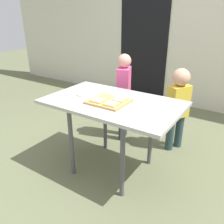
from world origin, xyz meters
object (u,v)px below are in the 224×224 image
pizza_slice_near_left (98,100)px  child_left (124,92)px  plate_white_left (87,93)px  pizza_slice_near_right (112,104)px  cutting_board (108,101)px  pizza_slice_far_right (119,99)px  child_right (178,104)px  dining_table (112,108)px

pizza_slice_near_left → child_left: size_ratio=0.11×
plate_white_left → child_left: child_left is taller
pizza_slice_near_right → plate_white_left: (-0.40, 0.15, -0.02)m
cutting_board → pizza_slice_far_right: (0.07, 0.06, 0.02)m
plate_white_left → cutting_board: bearing=-14.1°
cutting_board → pizza_slice_near_left: size_ratio=2.91×
pizza_slice_near_right → child_left: child_left is taller
pizza_slice_far_right → child_right: child_right is taller
cutting_board → plate_white_left: 0.33m
pizza_slice_far_right → pizza_slice_near_right: 0.13m
dining_table → child_left: size_ratio=1.17×
dining_table → pizza_slice_near_left: size_ratio=10.52×
pizza_slice_far_right → plate_white_left: pizza_slice_far_right is taller
pizza_slice_near_right → child_right: bearing=69.3°
pizza_slice_near_left → child_right: child_right is taller
pizza_slice_far_right → child_right: size_ratio=0.13×
pizza_slice_near_left → dining_table: bearing=53.8°
cutting_board → pizza_slice_near_left: 0.10m
pizza_slice_near_right → cutting_board: bearing=138.3°
pizza_slice_near_left → child_left: child_left is taller
pizza_slice_near_left → child_right: bearing=60.8°
dining_table → plate_white_left: (-0.33, 0.03, 0.08)m
plate_white_left → child_right: (0.72, 0.71, -0.19)m
plate_white_left → pizza_slice_near_left: bearing=-30.4°
cutting_board → pizza_slice_far_right: 0.09m
child_left → child_right: (0.64, 0.11, -0.05)m
cutting_board → plate_white_left: (-0.32, 0.08, -0.00)m
plate_white_left → dining_table: bearing=-5.1°
dining_table → pizza_slice_near_right: size_ratio=10.47×
cutting_board → pizza_slice_near_right: (0.08, -0.07, 0.02)m
cutting_board → child_right: child_right is taller
plate_white_left → child_left: (0.08, 0.60, -0.14)m
child_right → child_left: bearing=-170.6°
plate_white_left → child_right: child_right is taller
pizza_slice_near_right → plate_white_left: 0.42m
pizza_slice_far_right → child_right: 0.83m
cutting_board → pizza_slice_near_left: (-0.07, -0.06, 0.02)m
pizza_slice_near_left → pizza_slice_far_right: 0.19m
plate_white_left → pizza_slice_far_right: bearing=-3.1°
pizza_slice_near_right → plate_white_left: pizza_slice_near_right is taller
plate_white_left → child_right: 1.03m
pizza_slice_far_right → pizza_slice_near_right: (0.01, -0.13, 0.00)m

